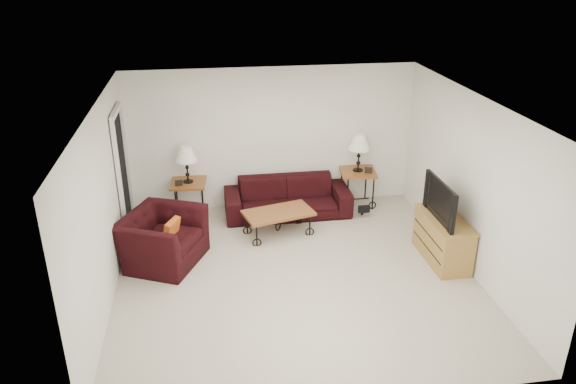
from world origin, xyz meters
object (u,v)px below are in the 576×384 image
object	(u,v)px
coffee_table	(278,223)
backpack	(362,205)
television	(446,200)
lamp_left	(187,165)
armchair	(162,239)
side_table_right	(357,188)
lamp_right	(359,153)
sofa	(287,197)
side_table_left	(190,199)
tv_stand	(443,239)

from	to	relation	value
coffee_table	backpack	size ratio (longest dim) A/B	2.73
television	lamp_left	bearing A→B (deg)	-119.41
lamp_left	coffee_table	distance (m)	1.86
armchair	backpack	size ratio (longest dim) A/B	2.92
lamp_left	television	bearing A→B (deg)	-29.41
side_table_right	lamp_right	bearing A→B (deg)	0.00
sofa	lamp_right	bearing A→B (deg)	7.89
side_table_right	lamp_left	distance (m)	3.05
side_table_left	coffee_table	bearing A→B (deg)	-32.94
side_table_left	television	size ratio (longest dim) A/B	0.63
coffee_table	backpack	distance (m)	1.63
side_table_left	lamp_right	bearing A→B (deg)	0.00
lamp_right	coffee_table	size ratio (longest dim) A/B	0.61
side_table_right	television	distance (m)	2.30
lamp_left	coffee_table	bearing A→B (deg)	-32.94
side_table_right	coffee_table	size ratio (longest dim) A/B	0.61
sofa	side_table_right	size ratio (longest dim) A/B	3.24
lamp_right	sofa	bearing A→B (deg)	-172.11
armchair	backpack	world-z (taller)	armchair
armchair	tv_stand	distance (m)	4.15
sofa	side_table_right	bearing A→B (deg)	7.89
side_table_left	tv_stand	bearing A→B (deg)	-29.28
armchair	television	size ratio (longest dim) A/B	1.15
lamp_right	lamp_left	bearing A→B (deg)	-180.00
sofa	armchair	world-z (taller)	armchair
lamp_left	television	size ratio (longest dim) A/B	0.63
side_table_right	lamp_left	size ratio (longest dim) A/B	1.05
sofa	side_table_left	distance (m)	1.70
armchair	television	distance (m)	4.17
tv_stand	side_table_right	bearing A→B (deg)	109.40
lamp_left	tv_stand	xyz separation A→B (m)	(3.72, -2.09, -0.62)
television	side_table_right	bearing A→B (deg)	-161.09
lamp_right	coffee_table	distance (m)	1.98
coffee_table	television	world-z (taller)	television
lamp_left	sofa	bearing A→B (deg)	-6.09
side_table_left	armchair	size ratio (longest dim) A/B	0.55
lamp_left	armchair	size ratio (longest dim) A/B	0.55
sofa	backpack	bearing A→B (deg)	-11.10
coffee_table	tv_stand	xyz separation A→B (m)	(2.30, -1.16, 0.14)
sofa	lamp_right	world-z (taller)	lamp_right
side_table_right	lamp_right	world-z (taller)	lamp_right
side_table_right	coffee_table	bearing A→B (deg)	-149.46
lamp_left	lamp_right	size ratio (longest dim) A/B	0.95
tv_stand	backpack	distance (m)	1.82
lamp_right	tv_stand	distance (m)	2.31
side_table_left	lamp_left	bearing A→B (deg)	0.00
coffee_table	side_table_right	bearing A→B (deg)	30.54
television	backpack	size ratio (longest dim) A/B	2.55
television	backpack	distance (m)	1.97
side_table_right	sofa	bearing A→B (deg)	-172.11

